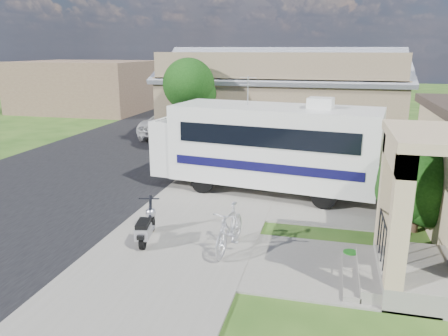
% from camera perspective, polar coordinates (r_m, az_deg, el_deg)
% --- Properties ---
extents(ground, '(120.00, 120.00, 0.00)m').
position_cam_1_polar(ground, '(11.89, -0.57, -9.32)').
color(ground, '#1D4111').
extents(street_slab, '(9.00, 80.00, 0.02)m').
position_cam_1_polar(street_slab, '(23.40, -12.32, 2.75)').
color(street_slab, black).
rests_on(street_slab, ground).
extents(sidewalk_slab, '(4.00, 80.00, 0.06)m').
position_cam_1_polar(sidewalk_slab, '(21.37, 3.55, 1.95)').
color(sidewalk_slab, slate).
rests_on(sidewalk_slab, ground).
extents(driveway_slab, '(7.00, 6.00, 0.05)m').
position_cam_1_polar(driveway_slab, '(15.80, 8.84, -3.07)').
color(driveway_slab, slate).
rests_on(driveway_slab, ground).
extents(walk_slab, '(4.00, 3.00, 0.05)m').
position_cam_1_polar(walk_slab, '(10.67, 14.20, -12.72)').
color(walk_slab, slate).
rests_on(walk_slab, ground).
extents(warehouse, '(12.50, 8.40, 5.04)m').
position_cam_1_polar(warehouse, '(24.76, 7.62, 8.29)').
color(warehouse, brown).
rests_on(warehouse, ground).
extents(distant_bldg_far, '(10.00, 8.00, 4.00)m').
position_cam_1_polar(distant_bldg_far, '(38.09, -17.56, 10.16)').
color(distant_bldg_far, brown).
rests_on(distant_bldg_far, ground).
extents(distant_bldg_near, '(8.00, 7.00, 3.20)m').
position_cam_1_polar(distant_bldg_near, '(47.98, -7.92, 11.15)').
color(distant_bldg_near, brown).
rests_on(distant_bldg_near, ground).
extents(street_tree_a, '(2.44, 2.40, 4.58)m').
position_cam_1_polar(street_tree_a, '(20.61, -4.32, 10.51)').
color(street_tree_a, black).
rests_on(street_tree_a, ground).
extents(street_tree_b, '(2.44, 2.40, 4.73)m').
position_cam_1_polar(street_tree_b, '(30.24, 1.71, 12.34)').
color(street_tree_b, black).
rests_on(street_tree_b, ground).
extents(street_tree_c, '(2.44, 2.40, 4.42)m').
position_cam_1_polar(street_tree_c, '(39.08, 4.59, 12.54)').
color(street_tree_c, black).
rests_on(street_tree_c, ground).
extents(motorhome, '(8.10, 3.50, 4.02)m').
position_cam_1_polar(motorhome, '(15.37, 5.53, 3.10)').
color(motorhome, silver).
rests_on(motorhome, ground).
extents(shrub, '(2.48, 2.36, 3.04)m').
position_cam_1_polar(shrub, '(13.06, 24.51, -1.20)').
color(shrub, black).
rests_on(shrub, ground).
extents(scooter, '(0.68, 1.59, 1.05)m').
position_cam_1_polar(scooter, '(11.64, -10.15, -7.60)').
color(scooter, black).
rests_on(scooter, ground).
extents(bicycle, '(0.75, 1.97, 1.16)m').
position_cam_1_polar(bicycle, '(10.99, 0.71, -8.17)').
color(bicycle, '#B8B8C0').
rests_on(bicycle, ground).
extents(pickup_truck, '(2.76, 5.65, 1.55)m').
position_cam_1_polar(pickup_truck, '(25.70, -6.35, 5.85)').
color(pickup_truck, silver).
rests_on(pickup_truck, ground).
extents(van, '(3.10, 6.70, 1.90)m').
position_cam_1_polar(van, '(32.18, -3.13, 8.13)').
color(van, silver).
rests_on(van, ground).
extents(garden_hose, '(0.35, 0.35, 0.16)m').
position_cam_1_polar(garden_hose, '(11.29, 16.16, -10.93)').
color(garden_hose, '#176A15').
rests_on(garden_hose, ground).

